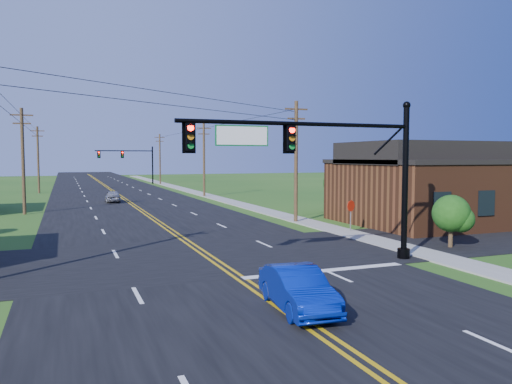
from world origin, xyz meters
name	(u,v)px	position (x,y,z in m)	size (l,w,h in m)	color
ground	(321,340)	(0.00, 0.00, 0.00)	(260.00, 260.00, 0.00)	#214F16
road_main	(121,198)	(0.00, 50.00, 0.02)	(16.00, 220.00, 0.04)	black
road_cross	(204,256)	(0.00, 12.00, 0.02)	(70.00, 10.00, 0.04)	black
sidewalk	(230,202)	(10.50, 40.00, 0.04)	(2.00, 160.00, 0.08)	gray
signal_mast_main	(322,160)	(4.34, 8.00, 4.75)	(11.30, 0.60, 7.48)	black
signal_mast_far	(128,159)	(4.44, 80.00, 4.55)	(10.98, 0.60, 7.48)	black
brick_building	(443,191)	(20.00, 18.00, 2.35)	(14.20, 11.20, 4.70)	#4F2916
utility_pole_left_b	(23,159)	(-9.50, 35.00, 4.72)	(1.80, 0.28, 9.00)	#352918
utility_pole_left_c	(38,158)	(-9.50, 62.00, 4.72)	(1.80, 0.28, 9.00)	#352918
utility_pole_right_a	(296,159)	(9.80, 22.00, 4.72)	(1.80, 0.28, 9.00)	#352918
utility_pole_right_b	(204,158)	(9.80, 48.00, 4.72)	(1.80, 0.28, 9.00)	#352918
utility_pole_right_c	(160,158)	(9.80, 78.00, 4.72)	(1.80, 0.28, 9.00)	#352918
tree_right_back	(341,183)	(16.00, 26.00, 2.60)	(3.00, 3.00, 4.10)	#352918
shrub_corner	(451,214)	(13.00, 9.50, 1.85)	(2.00, 2.00, 2.86)	#352918
blue_car	(298,290)	(0.51, 2.50, 0.68)	(1.44, 4.13, 1.36)	#071F98
distant_car	(113,197)	(-1.45, 43.97, 0.63)	(1.48, 3.68, 1.26)	#9D9DA2
stop_sign	(351,209)	(10.96, 16.21, 1.51)	(0.71, 0.29, 2.10)	slate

